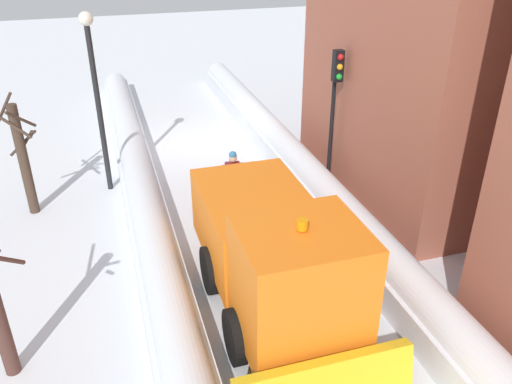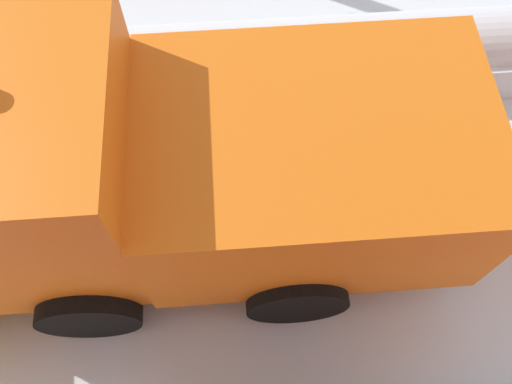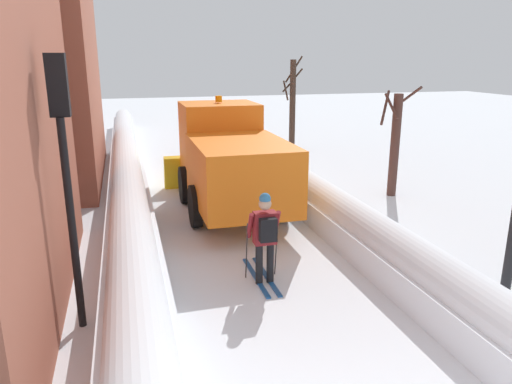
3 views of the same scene
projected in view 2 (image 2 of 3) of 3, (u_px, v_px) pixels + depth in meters
The scene contains 3 objects.
ground_plane at pixel (178, 250), 6.53m from camera, with size 80.00×80.00×0.00m, color white.
snowbank_right at pixel (172, 66), 7.23m from camera, with size 1.10×36.00×1.05m.
plow_truck at pixel (180, 171), 5.34m from camera, with size 3.20×5.98×3.12m.
Camera 2 is at (-2.36, 9.22, 6.16)m, focal length 37.39 mm.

